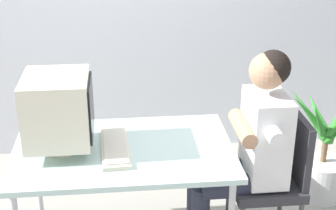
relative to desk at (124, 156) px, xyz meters
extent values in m
cylinder|color=#B7B7BC|center=(-0.55, 0.34, -0.32)|extent=(0.04, 0.04, 0.69)
cylinder|color=#B7B7BC|center=(0.55, 0.34, -0.32)|extent=(0.04, 0.04, 0.69)
cube|color=silver|center=(0.00, 0.00, 0.04)|extent=(1.22, 0.80, 0.03)
cylinder|color=beige|center=(-0.34, 0.01, 0.06)|extent=(0.20, 0.20, 0.02)
cylinder|color=beige|center=(-0.34, 0.01, 0.10)|extent=(0.06, 0.06, 0.05)
cube|color=beige|center=(-0.34, 0.01, 0.30)|extent=(0.34, 0.38, 0.36)
cube|color=black|center=(-0.16, 0.01, 0.30)|extent=(0.01, 0.33, 0.30)
cube|color=beige|center=(-0.05, -0.02, 0.07)|extent=(0.17, 0.47, 0.02)
cube|color=beige|center=(-0.05, -0.02, 0.08)|extent=(0.14, 0.42, 0.01)
cylinder|color=#4C4C51|center=(0.67, 0.22, -0.47)|extent=(0.03, 0.03, 0.38)
cylinder|color=#4C4C51|center=(1.02, 0.22, -0.47)|extent=(0.03, 0.03, 0.38)
cube|color=#2D2D33|center=(0.84, 0.04, -0.25)|extent=(0.41, 0.41, 0.06)
cube|color=#2D2D33|center=(1.03, 0.04, -0.03)|extent=(0.04, 0.37, 0.40)
cube|color=silver|center=(0.82, 0.04, 0.06)|extent=(0.22, 0.36, 0.53)
sphere|color=#A57A5B|center=(0.80, 0.04, 0.46)|extent=(0.21, 0.21, 0.21)
sphere|color=black|center=(0.83, 0.04, 0.48)|extent=(0.20, 0.20, 0.20)
cylinder|color=#262838|center=(0.63, -0.05, -0.20)|extent=(0.39, 0.14, 0.14)
cylinder|color=#262838|center=(0.63, 0.13, -0.20)|extent=(0.39, 0.14, 0.14)
cylinder|color=#262838|center=(0.44, 0.13, -0.43)|extent=(0.11, 0.11, 0.46)
cylinder|color=silver|center=(0.80, -0.17, 0.17)|extent=(0.09, 0.14, 0.09)
cylinder|color=silver|center=(0.80, 0.25, 0.17)|extent=(0.09, 0.14, 0.09)
cylinder|color=#A57A5B|center=(0.68, 0.04, 0.12)|extent=(0.09, 0.36, 0.09)
cylinder|color=silver|center=(1.40, 0.49, -0.53)|extent=(0.33, 0.33, 0.28)
cylinder|color=brown|center=(1.40, 0.49, -0.28)|extent=(0.04, 0.04, 0.21)
cone|color=#2E812A|center=(1.40, 0.65, -0.10)|extent=(0.09, 0.43, 0.25)
cone|color=#2E812A|center=(1.31, 0.58, -0.06)|extent=(0.30, 0.32, 0.37)
cone|color=#2E812A|center=(1.29, 0.48, -0.04)|extent=(0.35, 0.09, 0.38)
cone|color=#2E812A|center=(1.31, 0.39, -0.06)|extent=(0.29, 0.32, 0.38)
cone|color=#2E812A|center=(1.39, 0.36, -0.06)|extent=(0.12, 0.38, 0.35)
camera|label=1|loc=(-0.01, -2.50, 1.38)|focal=53.80mm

